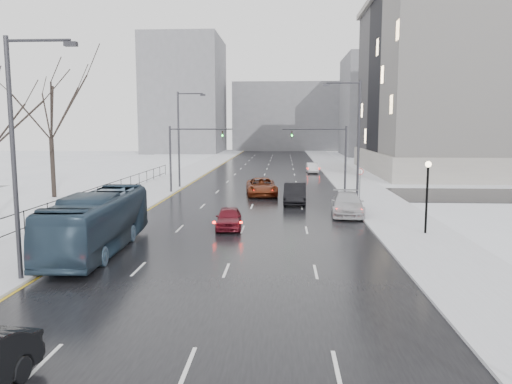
% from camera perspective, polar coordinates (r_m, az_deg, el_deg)
% --- Properties ---
extents(road, '(16.00, 150.00, 0.04)m').
position_cam_1_polar(road, '(60.02, 0.74, 1.35)').
color(road, black).
rests_on(road, ground).
extents(cross_road, '(130.00, 10.00, 0.04)m').
position_cam_1_polar(cross_road, '(48.12, 0.13, -0.18)').
color(cross_road, black).
rests_on(cross_road, ground).
extents(sidewalk_left, '(5.00, 150.00, 0.16)m').
position_cam_1_polar(sidewalk_left, '(61.36, -9.11, 1.45)').
color(sidewalk_left, silver).
rests_on(sidewalk_left, ground).
extents(sidewalk_right, '(5.00, 150.00, 0.16)m').
position_cam_1_polar(sidewalk_right, '(60.48, 10.73, 1.32)').
color(sidewalk_right, silver).
rests_on(sidewalk_right, ground).
extents(park_strip, '(14.00, 150.00, 0.12)m').
position_cam_1_polar(park_strip, '(64.06, -17.44, 1.43)').
color(park_strip, white).
rests_on(park_strip, ground).
extents(tree_park_e, '(9.45, 9.45, 13.50)m').
position_cam_1_polar(tree_park_e, '(48.73, -22.05, -0.66)').
color(tree_park_e, black).
rests_on(tree_park_e, ground).
extents(iron_fence, '(0.06, 70.00, 1.30)m').
position_cam_1_polar(iron_fence, '(33.91, -24.18, -2.58)').
color(iron_fence, black).
rests_on(iron_fence, sidewalk_left).
extents(streetlight_r_mid, '(2.95, 0.25, 10.00)m').
position_cam_1_polar(streetlight_r_mid, '(40.02, 11.33, 6.16)').
color(streetlight_r_mid, '#2D2D33').
rests_on(streetlight_r_mid, ground).
extents(streetlight_l_near, '(2.95, 0.25, 10.00)m').
position_cam_1_polar(streetlight_l_near, '(22.37, -25.53, 4.63)').
color(streetlight_l_near, '#2D2D33').
rests_on(streetlight_l_near, ground).
extents(streetlight_l_far, '(2.95, 0.25, 10.00)m').
position_cam_1_polar(streetlight_l_far, '(52.72, -8.59, 6.51)').
color(streetlight_l_far, '#2D2D33').
rests_on(streetlight_l_far, ground).
extents(lamppost_r_mid, '(0.36, 0.36, 4.28)m').
position_cam_1_polar(lamppost_r_mid, '(31.00, 18.99, 0.59)').
color(lamppost_r_mid, black).
rests_on(lamppost_r_mid, sidewalk_right).
extents(mast_signal_right, '(6.10, 0.33, 6.50)m').
position_cam_1_polar(mast_signal_right, '(47.91, 8.94, 4.60)').
color(mast_signal_right, '#2D2D33').
rests_on(mast_signal_right, ground).
extents(mast_signal_left, '(6.10, 0.33, 6.50)m').
position_cam_1_polar(mast_signal_left, '(48.68, -8.54, 4.66)').
color(mast_signal_left, '#2D2D33').
rests_on(mast_signal_left, ground).
extents(no_uturn_sign, '(0.60, 0.06, 2.70)m').
position_cam_1_polar(no_uturn_sign, '(44.32, 11.82, 1.97)').
color(no_uturn_sign, '#2D2D33').
rests_on(no_uturn_sign, sidewalk_right).
extents(bldg_far_right, '(24.00, 20.00, 22.00)m').
position_cam_1_polar(bldg_far_right, '(117.50, 15.92, 9.44)').
color(bldg_far_right, slate).
rests_on(bldg_far_right, ground).
extents(bldg_far_left, '(18.00, 22.00, 28.00)m').
position_cam_1_polar(bldg_far_left, '(127.23, -8.08, 10.83)').
color(bldg_far_left, slate).
rests_on(bldg_far_left, ground).
extents(bldg_far_center, '(30.00, 18.00, 18.00)m').
position_cam_1_polar(bldg_far_center, '(139.65, 3.83, 8.53)').
color(bldg_far_center, slate).
rests_on(bldg_far_center, ground).
extents(bus, '(2.99, 11.04, 3.05)m').
position_cam_1_polar(bus, '(27.01, -17.60, -3.28)').
color(bus, '#273B4D').
rests_on(bus, road).
extents(sedan_center_near, '(1.88, 4.07, 1.35)m').
position_cam_1_polar(sedan_center_near, '(31.62, -3.13, -2.96)').
color(sedan_center_near, '#5D0F1B').
rests_on(sedan_center_near, road).
extents(sedan_right_near, '(1.96, 5.26, 1.72)m').
position_cam_1_polar(sedan_right_near, '(41.76, 4.47, -0.16)').
color(sedan_right_near, black).
rests_on(sedan_right_near, road).
extents(sedan_right_cross, '(3.34, 6.16, 1.64)m').
position_cam_1_polar(sedan_right_cross, '(46.60, 0.65, 0.61)').
color(sedan_right_cross, '#622610').
rests_on(sedan_right_cross, road).
extents(sedan_right_far, '(2.65, 5.72, 1.62)m').
position_cam_1_polar(sedan_right_far, '(36.93, 10.39, -1.35)').
color(sedan_right_far, '#B2B2B7').
rests_on(sedan_right_far, road).
extents(sedan_right_distant, '(1.60, 4.25, 1.39)m').
position_cam_1_polar(sedan_right_distant, '(69.90, 6.45, 2.76)').
color(sedan_right_distant, silver).
rests_on(sedan_right_distant, road).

